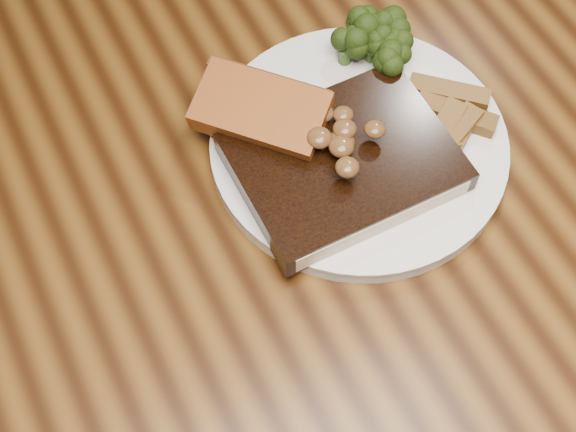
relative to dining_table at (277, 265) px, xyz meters
name	(u,v)px	position (x,y,z in m)	size (l,w,h in m)	color
dining_table	(277,265)	(0.00, 0.00, 0.00)	(1.60, 0.90, 0.75)	#553411
plate	(358,146)	(0.10, 0.03, 0.10)	(0.27, 0.27, 0.01)	silver
steak	(343,163)	(0.07, 0.01, 0.12)	(0.18, 0.14, 0.03)	black
steak_bone	(380,221)	(0.07, -0.05, 0.11)	(0.16, 0.02, 0.02)	beige
mushroom_pile	(341,137)	(0.07, 0.02, 0.15)	(0.07, 0.07, 0.03)	brown
garlic_bread	(262,125)	(0.03, 0.08, 0.12)	(0.11, 0.06, 0.02)	#984A1B
potato_wedges	(434,117)	(0.17, 0.02, 0.12)	(0.10, 0.10, 0.02)	brown
broccoli_cluster	(373,44)	(0.16, 0.11, 0.12)	(0.07, 0.07, 0.04)	#20320B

